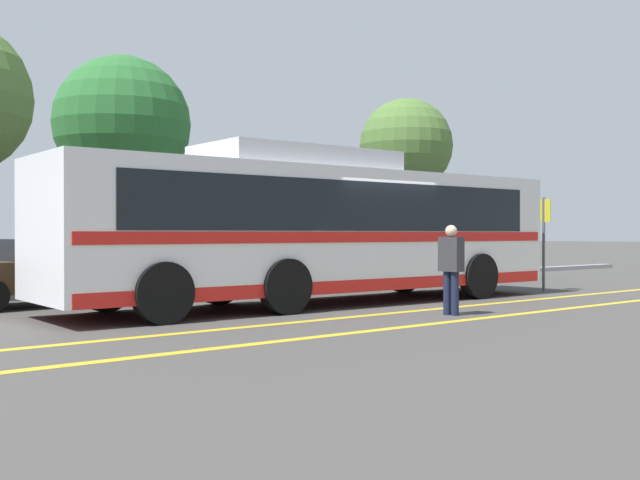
# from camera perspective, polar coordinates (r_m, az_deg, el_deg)

# --- Properties ---
(ground_plane) EXTENTS (220.00, 220.00, 0.00)m
(ground_plane) POSITION_cam_1_polar(r_m,az_deg,el_deg) (15.61, 2.96, -4.80)
(ground_plane) COLOR #423F3D
(lane_strip_0) EXTENTS (31.30, 0.20, 0.01)m
(lane_strip_0) POSITION_cam_1_polar(r_m,az_deg,el_deg) (13.71, 5.86, -5.53)
(lane_strip_0) COLOR gold
(lane_strip_0) RESTS_ON ground_plane
(lane_strip_1) EXTENTS (31.30, 0.20, 0.01)m
(lane_strip_1) POSITION_cam_1_polar(r_m,az_deg,el_deg) (12.67, 10.83, -6.03)
(lane_strip_1) COLOR gold
(lane_strip_1) RESTS_ON ground_plane
(curb_strip) EXTENTS (39.30, 0.36, 0.15)m
(curb_strip) POSITION_cam_1_polar(r_m,az_deg,el_deg) (19.30, -9.14, -3.56)
(curb_strip) COLOR #99999E
(curb_strip) RESTS_ON ground_plane
(transit_bus) EXTENTS (11.67, 2.90, 3.12)m
(transit_bus) POSITION_cam_1_polar(r_m,az_deg,el_deg) (15.25, -0.06, 0.97)
(transit_bus) COLOR silver
(transit_bus) RESTS_ON ground_plane
(parked_car_1) EXTENTS (4.33, 2.18, 1.33)m
(parked_car_1) POSITION_cam_1_polar(r_m,az_deg,el_deg) (16.09, -20.41, -2.21)
(parked_car_1) COLOR #4C3823
(parked_car_1) RESTS_ON ground_plane
(parked_car_2) EXTENTS (4.64, 1.99, 1.50)m
(parked_car_2) POSITION_cam_1_polar(r_m,az_deg,el_deg) (19.02, -1.27, -1.57)
(parked_car_2) COLOR silver
(parked_car_2) RESTS_ON ground_plane
(parked_car_3) EXTENTS (5.00, 2.06, 1.46)m
(parked_car_3) POSITION_cam_1_polar(r_m,az_deg,el_deg) (23.59, 11.09, -1.20)
(parked_car_3) COLOR navy
(parked_car_3) RESTS_ON ground_plane
(pedestrian_0) EXTENTS (0.24, 0.43, 1.59)m
(pedestrian_0) POSITION_cam_1_polar(r_m,az_deg,el_deg) (13.40, 9.96, -1.84)
(pedestrian_0) COLOR #191E38
(pedestrian_0) RESTS_ON ground_plane
(bus_stop_sign) EXTENTS (0.07, 0.40, 2.34)m
(bus_stop_sign) POSITION_cam_1_polar(r_m,az_deg,el_deg) (19.45, 16.68, 0.60)
(bus_stop_sign) COLOR #59595E
(bus_stop_sign) RESTS_ON ground_plane
(tree_0) EXTENTS (4.16, 4.16, 6.87)m
(tree_0) POSITION_cam_1_polar(r_m,az_deg,el_deg) (23.95, -14.84, 8.51)
(tree_0) COLOR #513823
(tree_0) RESTS_ON ground_plane
(tree_2) EXTENTS (3.25, 3.25, 6.15)m
(tree_2) POSITION_cam_1_polar(r_m,az_deg,el_deg) (26.49, 6.58, 7.13)
(tree_2) COLOR #513823
(tree_2) RESTS_ON ground_plane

